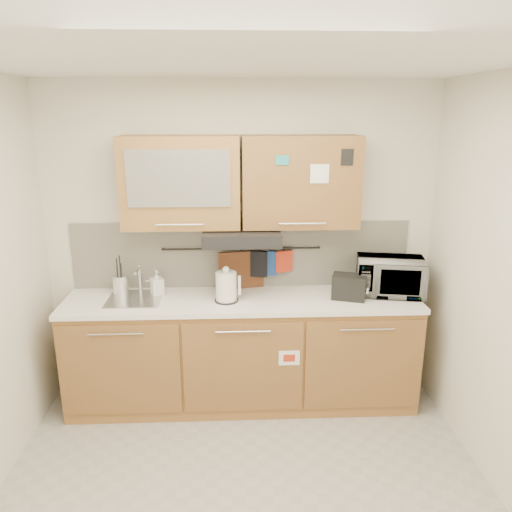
{
  "coord_description": "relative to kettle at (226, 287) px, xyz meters",
  "views": [
    {
      "loc": [
        -0.05,
        -2.54,
        2.34
      ],
      "look_at": [
        0.1,
        1.05,
        1.31
      ],
      "focal_mm": 35.0,
      "sensor_mm": 36.0,
      "label": 1
    }
  ],
  "objects": [
    {
      "name": "cutting_board",
      "position": [
        0.12,
        0.3,
        -0.03
      ],
      "size": [
        0.38,
        0.1,
        0.47
      ],
      "primitive_type": "cube",
      "rotation": [
        0.0,
        0.0,
        0.19
      ],
      "color": "brown",
      "rests_on": "utensil_rail"
    },
    {
      "name": "kettle",
      "position": [
        0.0,
        0.0,
        0.0
      ],
      "size": [
        0.21,
        0.18,
        0.29
      ],
      "rotation": [
        0.0,
        0.0,
        0.01
      ],
      "color": "white",
      "rests_on": "countertop"
    },
    {
      "name": "countertop",
      "position": [
        0.12,
        0.06,
        -0.13
      ],
      "size": [
        2.82,
        0.62,
        0.04
      ],
      "primitive_type": "cube",
      "color": "white",
      "rests_on": "base_cabinet"
    },
    {
      "name": "sink",
      "position": [
        -0.73,
        0.07,
        -0.11
      ],
      "size": [
        0.42,
        0.4,
        0.26
      ],
      "color": "silver",
      "rests_on": "countertop"
    },
    {
      "name": "toaster",
      "position": [
        0.97,
        0.01,
        -0.01
      ],
      "size": [
        0.29,
        0.23,
        0.2
      ],
      "rotation": [
        0.0,
        0.0,
        -0.31
      ],
      "color": "black",
      "rests_on": "countertop"
    },
    {
      "name": "microwave",
      "position": [
        1.33,
        0.12,
        0.03
      ],
      "size": [
        0.59,
        0.45,
        0.29
      ],
      "primitive_type": "imported",
      "rotation": [
        0.0,
        0.0,
        -0.18
      ],
      "color": "#999999",
      "rests_on": "countertop"
    },
    {
      "name": "ceiling",
      "position": [
        0.12,
        -1.13,
        1.57
      ],
      "size": [
        3.2,
        3.2,
        0.0
      ],
      "primitive_type": "plane",
      "rotation": [
        3.14,
        0.0,
        0.0
      ],
      "color": "white",
      "rests_on": "wall_back"
    },
    {
      "name": "dark_pouch",
      "position": [
        0.27,
        0.3,
        0.1
      ],
      "size": [
        0.14,
        0.06,
        0.22
      ],
      "primitive_type": "cube",
      "rotation": [
        0.0,
        0.0,
        -0.18
      ],
      "color": "black",
      "rests_on": "utensil_rail"
    },
    {
      "name": "backsplash",
      "position": [
        0.12,
        0.35,
        0.17
      ],
      "size": [
        2.8,
        0.02,
        0.56
      ],
      "primitive_type": "cube",
      "color": "silver",
      "rests_on": "countertop"
    },
    {
      "name": "floor",
      "position": [
        0.12,
        -1.13,
        -1.03
      ],
      "size": [
        3.2,
        3.2,
        0.0
      ],
      "primitive_type": "plane",
      "color": "#9E9993",
      "rests_on": "ground"
    },
    {
      "name": "base_cabinet",
      "position": [
        0.12,
        0.06,
        -0.63
      ],
      "size": [
        2.8,
        0.64,
        0.88
      ],
      "color": "#AF743E",
      "rests_on": "floor"
    },
    {
      "name": "utensil_rail",
      "position": [
        0.12,
        0.32,
        0.23
      ],
      "size": [
        1.3,
        0.02,
        0.02
      ],
      "primitive_type": "cylinder",
      "rotation": [
        0.0,
        1.57,
        0.0
      ],
      "color": "black",
      "rests_on": "backsplash"
    },
    {
      "name": "oven_mitt",
      "position": [
        0.36,
        0.3,
        0.1
      ],
      "size": [
        0.13,
        0.05,
        0.21
      ],
      "primitive_type": "cube",
      "rotation": [
        0.0,
        0.0,
        -0.12
      ],
      "color": "navy",
      "rests_on": "utensil_rail"
    },
    {
      "name": "upper_cabinets",
      "position": [
        0.12,
        0.19,
        0.8
      ],
      "size": [
        1.82,
        0.37,
        0.7
      ],
      "color": "#AF743E",
      "rests_on": "wall_back"
    },
    {
      "name": "wall_back",
      "position": [
        0.12,
        0.37,
        0.27
      ],
      "size": [
        3.2,
        0.0,
        3.2
      ],
      "primitive_type": "plane",
      "rotation": [
        1.57,
        0.0,
        0.0
      ],
      "color": "silver",
      "rests_on": "ground"
    },
    {
      "name": "utensil_crock",
      "position": [
        -0.86,
        0.19,
        -0.03
      ],
      "size": [
        0.14,
        0.14,
        0.32
      ],
      "rotation": [
        0.0,
        0.0,
        -0.07
      ],
      "color": "silver",
      "rests_on": "countertop"
    },
    {
      "name": "pot_holder",
      "position": [
        0.48,
        0.3,
        0.12
      ],
      "size": [
        0.15,
        0.06,
        0.18
      ],
      "primitive_type": "cube",
      "rotation": [
        0.0,
        0.0,
        0.28
      ],
      "color": "red",
      "rests_on": "utensil_rail"
    },
    {
      "name": "range_hood",
      "position": [
        0.12,
        0.12,
        0.39
      ],
      "size": [
        0.6,
        0.46,
        0.1
      ],
      "primitive_type": "cube",
      "color": "black",
      "rests_on": "upper_cabinets"
    },
    {
      "name": "soap_bottle",
      "position": [
        -0.56,
        0.16,
        -0.01
      ],
      "size": [
        0.13,
        0.13,
        0.21
      ],
      "primitive_type": "imported",
      "rotation": [
        0.0,
        0.0,
        0.45
      ],
      "color": "#999999",
      "rests_on": "countertop"
    }
  ]
}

